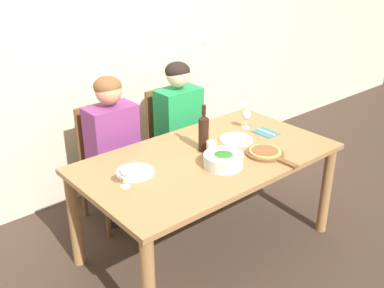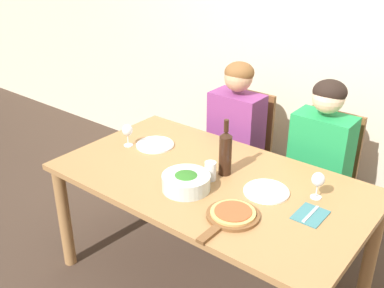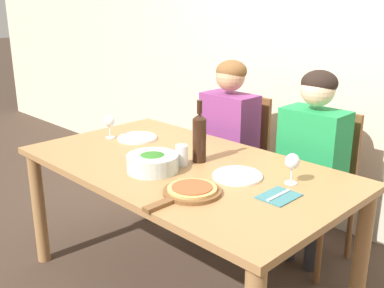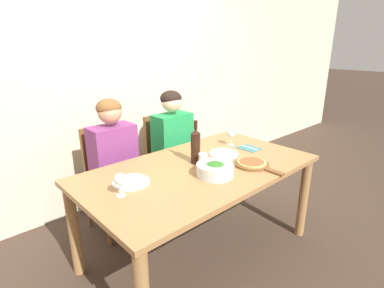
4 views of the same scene
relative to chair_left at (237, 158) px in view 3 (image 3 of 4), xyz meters
name	(u,v)px [view 3 (image 3 of 4)]	position (x,y,z in m)	size (l,w,h in m)	color
ground_plane	(183,285)	(0.32, -0.85, -0.51)	(40.00, 40.00, 0.00)	#3D2D23
back_wall	(318,39)	(0.32, 0.46, 0.84)	(10.00, 0.06, 2.70)	beige
dining_table	(183,181)	(0.32, -0.85, 0.15)	(1.79, 1.01, 0.76)	#9E7042
chair_left	(237,158)	(0.00, 0.00, 0.00)	(0.42, 0.42, 0.95)	brown
chair_right	(318,182)	(0.66, 0.00, 0.00)	(0.42, 0.42, 0.95)	brown
person_woman	(227,131)	(0.00, -0.11, 0.23)	(0.47, 0.51, 1.22)	#28282D
person_man	(311,152)	(0.66, -0.11, 0.23)	(0.47, 0.51, 1.22)	#28282D
wine_bottle	(199,137)	(0.35, -0.76, 0.39)	(0.07, 0.07, 0.34)	black
broccoli_bowl	(153,163)	(0.29, -1.04, 0.30)	(0.27, 0.27, 0.10)	silver
dinner_plate_left	(137,138)	(-0.22, -0.74, 0.26)	(0.25, 0.25, 0.02)	white
dinner_plate_right	(238,175)	(0.65, -0.79, 0.26)	(0.25, 0.25, 0.02)	white
pizza_on_board	(191,191)	(0.63, -1.10, 0.27)	(0.27, 0.41, 0.04)	brown
wine_glass_left	(109,122)	(-0.36, -0.85, 0.36)	(0.07, 0.07, 0.15)	silver
wine_glass_right	(292,163)	(0.88, -0.68, 0.36)	(0.07, 0.07, 0.15)	silver
water_tumbler	(182,155)	(0.33, -0.87, 0.31)	(0.07, 0.07, 0.11)	silver
fork_on_napkin	(279,196)	(0.93, -0.85, 0.26)	(0.14, 0.18, 0.01)	#387075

